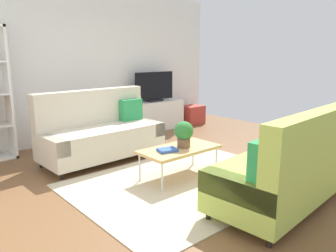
% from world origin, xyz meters
% --- Properties ---
extents(ground_plane, '(7.68, 7.68, 0.00)m').
position_xyz_m(ground_plane, '(0.00, 0.00, 0.00)').
color(ground_plane, brown).
extents(wall_far, '(6.40, 0.12, 2.90)m').
position_xyz_m(wall_far, '(0.00, 2.80, 1.45)').
color(wall_far, white).
rests_on(wall_far, ground_plane).
extents(area_rug, '(2.90, 2.20, 0.01)m').
position_xyz_m(area_rug, '(-0.12, -0.24, 0.01)').
color(area_rug, beige).
rests_on(area_rug, ground_plane).
extents(couch_beige, '(1.93, 0.90, 1.10)m').
position_xyz_m(couch_beige, '(-0.46, 1.38, 0.44)').
color(couch_beige, beige).
rests_on(couch_beige, ground_plane).
extents(couch_green, '(1.96, 0.97, 1.10)m').
position_xyz_m(couch_green, '(0.22, -1.46, 0.44)').
color(couch_green, '#A3BC4C').
rests_on(couch_green, ground_plane).
extents(coffee_table, '(1.10, 0.56, 0.42)m').
position_xyz_m(coffee_table, '(-0.07, -0.04, 0.39)').
color(coffee_table, tan).
rests_on(coffee_table, ground_plane).
extents(tv_console, '(1.40, 0.44, 0.64)m').
position_xyz_m(tv_console, '(1.49, 2.46, 0.32)').
color(tv_console, silver).
rests_on(tv_console, ground_plane).
extents(tv, '(1.00, 0.20, 0.64)m').
position_xyz_m(tv, '(1.49, 2.44, 0.95)').
color(tv, black).
rests_on(tv, tv_console).
extents(storage_trunk, '(0.52, 0.40, 0.44)m').
position_xyz_m(storage_trunk, '(2.59, 2.36, 0.22)').
color(storage_trunk, '#B2382D').
rests_on(storage_trunk, ground_plane).
extents(potted_plant, '(0.26, 0.26, 0.36)m').
position_xyz_m(potted_plant, '(-0.00, -0.05, 0.62)').
color(potted_plant, brown).
rests_on(potted_plant, coffee_table).
extents(table_book_0, '(0.28, 0.23, 0.04)m').
position_xyz_m(table_book_0, '(-0.30, -0.06, 0.44)').
color(table_book_0, '#3359B2').
rests_on(table_book_0, coffee_table).
extents(vase_0, '(0.11, 0.11, 0.18)m').
position_xyz_m(vase_0, '(0.91, 2.51, 0.73)').
color(vase_0, '#4C72B2').
rests_on(vase_0, tv_console).
extents(bottle_0, '(0.05, 0.05, 0.17)m').
position_xyz_m(bottle_0, '(1.08, 2.42, 0.72)').
color(bottle_0, silver).
rests_on(bottle_0, tv_console).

